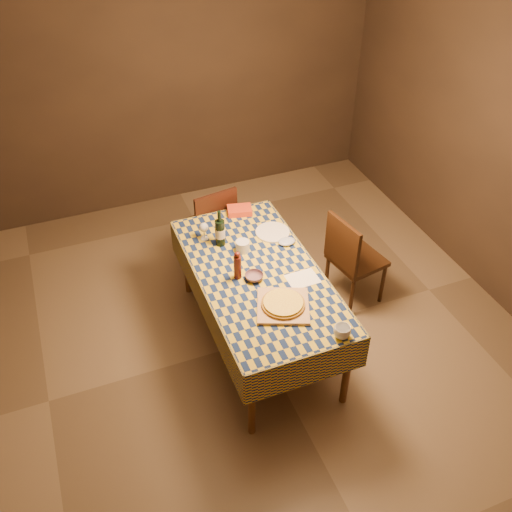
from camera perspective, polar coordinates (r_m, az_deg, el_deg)
name	(u,v)px	position (r m, az deg, el deg)	size (l,w,h in m)	color
room	(259,211)	(4.10, 0.26, 4.48)	(5.00, 5.10, 2.70)	brown
dining_table	(258,280)	(4.51, 0.23, -2.41)	(0.94, 1.84, 0.77)	brown
cutting_board	(283,306)	(4.17, 2.72, -5.01)	(0.37, 0.37, 0.02)	tan
pizza	(283,303)	(4.15, 2.73, -4.74)	(0.37, 0.37, 0.03)	#8D6017
pepper_mill	(238,266)	(4.34, -1.86, -0.98)	(0.07, 0.07, 0.25)	#4C1611
bowl	(254,277)	(4.39, -0.19, -2.08)	(0.14, 0.14, 0.04)	#694A58
wine_glass	(204,228)	(4.75, -5.24, 2.82)	(0.08, 0.08, 0.16)	silver
wine_bottle	(220,232)	(4.67, -3.61, 2.39)	(0.09, 0.09, 0.33)	black
deli_tub	(243,246)	(4.64, -1.35, 0.99)	(0.11, 0.11, 0.09)	silver
takeout_container	(240,210)	(5.10, -1.66, 4.59)	(0.21, 0.15, 0.05)	red
white_plate	(273,232)	(4.86, 1.67, 2.39)	(0.29, 0.29, 0.02)	silver
tumbler	(342,332)	(3.98, 8.61, -7.51)	(0.12, 0.12, 0.09)	silver
flour_patch	(303,279)	(4.41, 4.69, -2.29)	(0.24, 0.18, 0.00)	white
flour_bag	(287,241)	(4.74, 3.09, 1.46)	(0.15, 0.11, 0.04)	#A4B2D2
chair_far	(212,224)	(5.40, -4.46, 3.17)	(0.48, 0.49, 0.93)	black
chair_right	(351,256)	(5.07, 9.45, -0.04)	(0.50, 0.49, 0.93)	black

